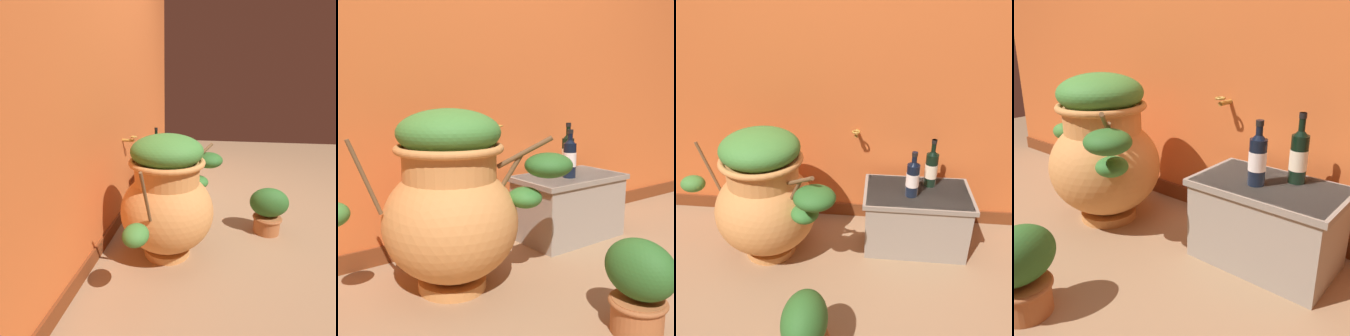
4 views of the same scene
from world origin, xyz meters
TOP-DOWN VIEW (x-y plane):
  - ground_plane at (0.00, 0.00)m, footprint 7.00×7.00m
  - back_wall at (0.00, 1.20)m, footprint 4.40×0.33m
  - terracotta_urn at (-0.49, 0.63)m, footprint 1.05×0.68m
  - stone_ledge at (0.43, 0.81)m, footprint 0.67×0.41m
  - wine_bottle_left at (0.39, 0.77)m, footprint 0.08×0.08m
  - wine_bottle_middle at (0.52, 0.91)m, footprint 0.08×0.08m
  - potted_shrub at (-0.11, -0.10)m, footprint 0.22×0.29m

SIDE VIEW (x-z plane):
  - ground_plane at x=0.00m, z-range 0.00..0.00m
  - potted_shrub at x=-0.11m, z-range 0.01..0.38m
  - stone_ledge at x=0.43m, z-range 0.01..0.41m
  - terracotta_urn at x=-0.49m, z-range 0.00..0.83m
  - wine_bottle_left at x=0.39m, z-range 0.38..0.67m
  - wine_bottle_middle at x=0.52m, z-range 0.37..0.69m
  - back_wall at x=0.00m, z-range -0.01..2.59m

